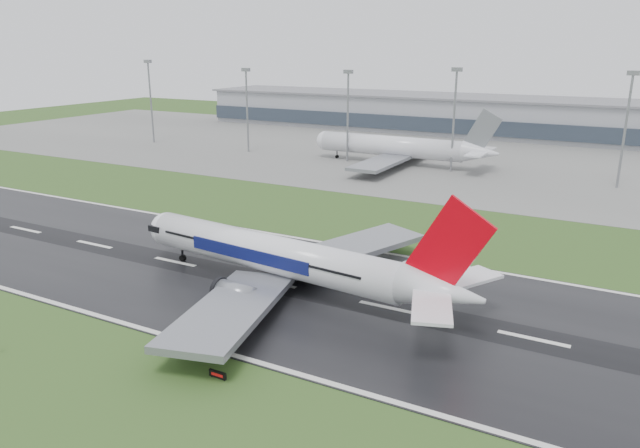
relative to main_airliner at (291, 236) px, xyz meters
The scene contains 12 objects.
ground 26.16m from the main_airliner, behind, with size 520.00×520.00×0.00m, color #2B4B1B.
runway 26.14m from the main_airliner, behind, with size 400.00×45.00×0.10m, color black.
apron 128.90m from the main_airliner, 101.00° to the left, with size 400.00×130.00×0.08m, color slate.
terminal 187.85m from the main_airliner, 97.51° to the left, with size 240.00×36.00×15.00m, color gray.
main_airliner is the anchor object (origin of this frame).
parked_airliner 106.72m from the main_airliner, 102.63° to the left, with size 61.90×57.63×18.14m, color silver, non-canonical shape.
runway_sign 27.66m from the main_airliner, 77.56° to the right, with size 2.30×0.26×1.04m, color black, non-canonical shape.
floodmast_0 160.21m from the main_airliner, 140.78° to the left, with size 0.64×0.64×30.14m, color gray.
floodmast_1 128.52m from the main_airliner, 127.98° to the left, with size 0.64×0.64×27.87m, color gray.
floodmast_2 108.89m from the main_airliner, 111.47° to the left, with size 0.64×0.64×27.93m, color gray.
floodmast_3 101.52m from the main_airliner, 92.93° to the left, with size 0.64×0.64×29.21m, color gray.
floodmast_4 109.02m from the main_airliner, 68.41° to the left, with size 0.64×0.64×29.12m, color gray.
Camera 1 is at (68.80, -73.87, 36.16)m, focal length 33.47 mm.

